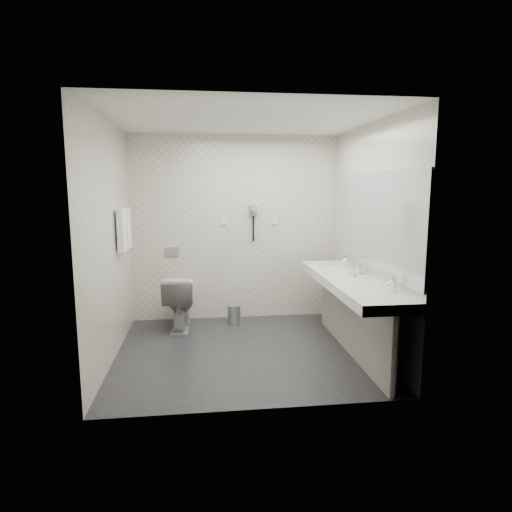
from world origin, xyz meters
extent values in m
plane|color=#252429|center=(0.00, 0.00, 0.00)|extent=(2.80, 2.80, 0.00)
plane|color=silver|center=(0.00, 0.00, 2.50)|extent=(2.80, 2.80, 0.00)
plane|color=beige|center=(0.00, 1.30, 1.25)|extent=(2.80, 0.00, 2.80)
plane|color=beige|center=(0.00, -1.30, 1.25)|extent=(2.80, 0.00, 2.80)
plane|color=beige|center=(-1.40, 0.00, 1.25)|extent=(0.00, 2.60, 2.60)
plane|color=beige|center=(1.40, 0.00, 1.25)|extent=(0.00, 2.60, 2.60)
cube|color=silver|center=(1.12, -0.20, 0.80)|extent=(0.55, 2.20, 0.10)
cube|color=gray|center=(1.15, -0.20, 0.38)|extent=(0.03, 2.15, 0.75)
cylinder|color=silver|center=(1.18, -1.24, 0.38)|extent=(0.06, 0.06, 0.75)
cylinder|color=silver|center=(1.18, 0.84, 0.38)|extent=(0.06, 0.06, 0.75)
cube|color=#B2BCC6|center=(1.39, -0.20, 1.45)|extent=(0.02, 2.20, 1.05)
ellipsoid|color=white|center=(1.12, -0.85, 0.83)|extent=(0.40, 0.31, 0.05)
ellipsoid|color=white|center=(1.12, 0.45, 0.83)|extent=(0.40, 0.31, 0.05)
cylinder|color=silver|center=(1.32, -0.85, 0.92)|extent=(0.04, 0.04, 0.15)
cylinder|color=silver|center=(1.32, 0.45, 0.92)|extent=(0.04, 0.04, 0.15)
imported|color=beige|center=(1.17, -0.20, 0.90)|extent=(0.05, 0.05, 0.09)
imported|color=beige|center=(1.20, -0.05, 0.90)|extent=(0.10, 0.10, 0.10)
cylinder|color=silver|center=(1.33, -0.01, 0.91)|extent=(0.07, 0.07, 0.11)
imported|color=white|center=(-0.75, 0.89, 0.35)|extent=(0.43, 0.71, 0.70)
cube|color=#B2B5BA|center=(-0.85, 1.29, 0.95)|extent=(0.18, 0.02, 0.12)
cylinder|color=#B2B5BA|center=(-0.04, 0.98, 0.12)|extent=(0.20, 0.20, 0.24)
cylinder|color=#B2B5BA|center=(-0.04, 0.98, 0.25)|extent=(0.17, 0.17, 0.02)
cylinder|color=silver|center=(-1.35, 0.55, 1.55)|extent=(0.02, 0.62, 0.02)
cube|color=white|center=(-1.34, 0.41, 1.33)|extent=(0.07, 0.24, 0.48)
cube|color=white|center=(-1.34, 0.69, 1.33)|extent=(0.07, 0.24, 0.48)
cube|color=gray|center=(0.25, 1.27, 1.50)|extent=(0.10, 0.04, 0.14)
cylinder|color=gray|center=(0.25, 1.20, 1.53)|extent=(0.08, 0.14, 0.08)
cylinder|color=black|center=(0.25, 1.26, 1.25)|extent=(0.02, 0.02, 0.35)
cube|color=white|center=(-0.15, 1.29, 1.35)|extent=(0.09, 0.02, 0.09)
cube|color=white|center=(0.55, 1.29, 1.35)|extent=(0.09, 0.02, 0.09)
camera|label=1|loc=(-0.44, -4.61, 1.81)|focal=30.44mm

